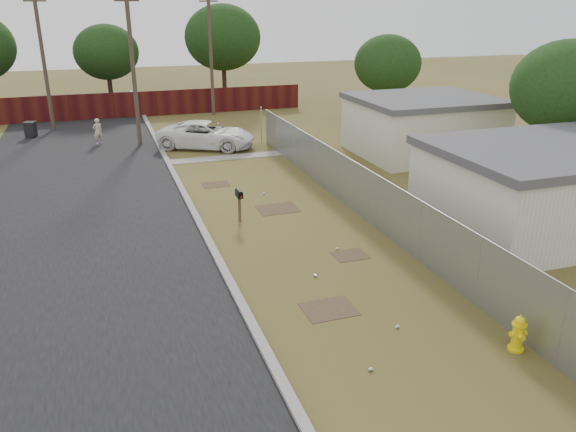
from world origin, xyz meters
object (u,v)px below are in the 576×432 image
object	(u,v)px
mailbox	(239,197)
pickup_truck	(206,135)
trash_bin	(31,129)
fire_hydrant	(518,334)
pedestrian	(98,131)

from	to	relation	value
mailbox	pickup_truck	size ratio (longest dim) A/B	0.23
trash_bin	fire_hydrant	bearing A→B (deg)	-65.54
mailbox	pedestrian	world-z (taller)	pedestrian
fire_hydrant	mailbox	world-z (taller)	mailbox
mailbox	pedestrian	distance (m)	15.64
mailbox	trash_bin	xyz separation A→B (m)	(-8.70, 18.03, -0.51)
pickup_truck	trash_bin	world-z (taller)	pickup_truck
mailbox	pedestrian	xyz separation A→B (m)	(-4.79, 14.89, -0.25)
trash_bin	pedestrian	bearing A→B (deg)	-38.76
mailbox	trash_bin	bearing A→B (deg)	115.75
pickup_truck	trash_bin	distance (m)	11.50
mailbox	pickup_truck	distance (m)	11.98
mailbox	pedestrian	size ratio (longest dim) A/B	0.85
pedestrian	trash_bin	distance (m)	5.02
fire_hydrant	pickup_truck	distance (m)	22.45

